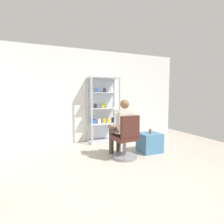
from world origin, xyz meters
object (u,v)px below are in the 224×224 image
(display_cabinet_main, at_px, (103,109))
(storage_crate, at_px, (150,142))
(tea_glass, at_px, (150,131))
(seated_shopkeeper, at_px, (122,125))
(office_chair, at_px, (126,141))

(display_cabinet_main, relative_size, storage_crate, 3.74)
(storage_crate, height_order, tea_glass, tea_glass)
(storage_crate, bearing_deg, seated_shopkeeper, -177.46)
(display_cabinet_main, relative_size, seated_shopkeeper, 1.47)
(display_cabinet_main, distance_m, seated_shopkeeper, 1.45)
(display_cabinet_main, distance_m, storage_crate, 1.72)
(storage_crate, relative_size, tea_glass, 4.80)
(seated_shopkeeper, xyz_separation_m, storage_crate, (0.77, 0.03, -0.48))
(seated_shopkeeper, height_order, storage_crate, seated_shopkeeper)
(display_cabinet_main, bearing_deg, seated_shopkeeper, -93.12)
(office_chair, bearing_deg, tea_glass, 12.26)
(office_chair, bearing_deg, storage_crate, 14.61)
(display_cabinet_main, relative_size, office_chair, 1.98)
(display_cabinet_main, bearing_deg, office_chair, -92.07)
(tea_glass, bearing_deg, display_cabinet_main, 115.65)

